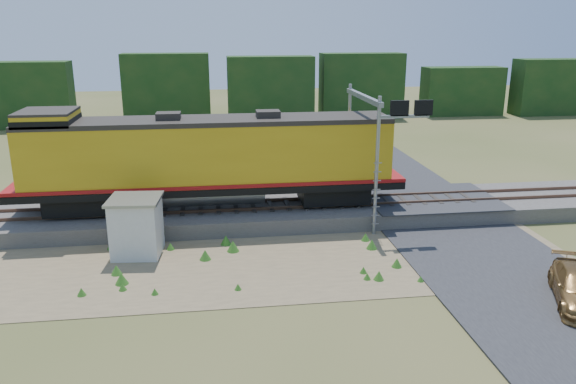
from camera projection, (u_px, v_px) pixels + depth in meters
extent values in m
plane|color=#475123|center=(326.00, 264.00, 24.15)|extent=(140.00, 140.00, 0.00)
cube|color=slate|center=(304.00, 211.00, 29.73)|extent=(70.00, 5.00, 0.80)
cube|color=brown|center=(306.00, 207.00, 28.91)|extent=(70.00, 0.10, 0.16)
cube|color=brown|center=(302.00, 199.00, 30.28)|extent=(70.00, 0.10, 0.16)
cube|color=#8C7754|center=(279.00, 261.00, 24.36)|extent=(26.00, 8.00, 0.03)
cube|color=#38383A|center=(431.00, 198.00, 30.52)|extent=(7.00, 5.20, 0.06)
cube|color=#38383A|center=(356.00, 150.00, 45.94)|extent=(7.00, 24.00, 0.08)
cube|color=#153814|center=(255.00, 91.00, 59.31)|extent=(36.00, 3.00, 6.50)
cube|color=black|center=(84.00, 202.00, 28.00)|extent=(3.52, 2.25, 0.88)
cube|color=black|center=(333.00, 192.00, 29.65)|extent=(3.52, 2.25, 0.88)
cube|color=black|center=(212.00, 185.00, 28.65)|extent=(19.55, 2.93, 0.35)
cylinder|color=gray|center=(212.00, 194.00, 28.78)|extent=(5.38, 1.17, 1.17)
cube|color=gold|center=(210.00, 153.00, 28.17)|extent=(18.09, 2.84, 3.03)
cube|color=maroon|center=(211.00, 180.00, 28.57)|extent=(19.55, 2.98, 0.18)
cube|color=#28231E|center=(209.00, 121.00, 27.70)|extent=(18.09, 2.88, 0.23)
cube|color=gold|center=(47.00, 120.00, 26.65)|extent=(2.54, 2.84, 0.68)
cube|color=#28231E|center=(46.00, 112.00, 26.54)|extent=(2.54, 2.88, 0.12)
cube|color=black|center=(47.00, 121.00, 26.66)|extent=(2.59, 2.88, 0.34)
cube|color=maroon|center=(21.00, 165.00, 27.08)|extent=(0.10, 1.96, 1.17)
cube|color=#28231E|center=(169.00, 117.00, 27.39)|extent=(1.17, 0.98, 0.44)
cube|color=#28231E|center=(268.00, 115.00, 28.02)|extent=(1.17, 0.98, 0.44)
cube|color=silver|center=(137.00, 228.00, 24.83)|extent=(2.19, 2.19, 2.53)
cube|color=gray|center=(134.00, 199.00, 24.45)|extent=(2.41, 2.41, 0.12)
cylinder|color=gray|center=(377.00, 168.00, 26.62)|extent=(0.17, 0.17, 6.76)
cylinder|color=gray|center=(349.00, 144.00, 31.94)|extent=(0.17, 0.17, 6.76)
cube|color=gray|center=(363.00, 97.00, 28.43)|extent=(0.24, 6.20, 0.24)
cube|color=gray|center=(403.00, 116.00, 26.08)|extent=(2.51, 0.14, 0.14)
cube|color=black|center=(400.00, 108.00, 25.95)|extent=(0.87, 0.14, 0.72)
cube|color=black|center=(424.00, 108.00, 26.10)|extent=(0.87, 0.14, 0.72)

